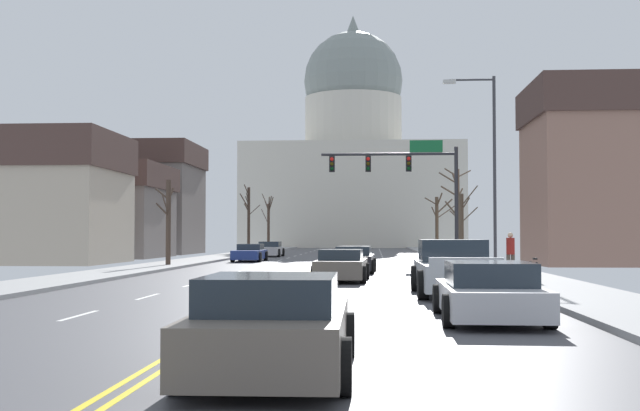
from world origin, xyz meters
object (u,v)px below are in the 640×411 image
Objects in this scene: street_lamp_right at (488,156)px; sedan_near_02 at (342,266)px; pickup_truck_near_03 at (455,270)px; sedan_oncoming_00 at (250,253)px; sedan_near_05 at (273,328)px; bicycle_parked at (534,272)px; pedestrian_00 at (511,251)px; sedan_near_01 at (354,260)px; sedan_oncoming_01 at (270,249)px; signal_gantry at (408,174)px; sedan_near_04 at (489,293)px; sedan_near_00 at (355,257)px.

sedan_near_02 is (-6.28, -5.90, -4.65)m from street_lamp_right.
sedan_oncoming_00 is (-10.34, 27.71, -0.18)m from pickup_truck_near_03.
sedan_near_05 is (-3.58, -13.17, -0.13)m from pickup_truck_near_03.
pedestrian_00 is at bearing 87.87° from bicycle_parked.
street_lamp_right is at bearing 77.40° from pickup_truck_near_03.
sedan_near_01 is 0.96× the size of sedan_oncoming_00.
sedan_oncoming_01 is 32.02m from pedestrian_00.
bicycle_parked is at bearing 69.00° from sedan_near_05.
signal_gantry is 36.39m from sedan_near_05.
signal_gantry is 1.80× the size of sedan_near_05.
street_lamp_right is 19.84m from sedan_near_04.
pickup_truck_near_03 is (-2.76, -12.34, -4.51)m from street_lamp_right.
bicycle_parked is (6.40, -14.67, -0.05)m from sedan_near_00.
street_lamp_right is at bearing -49.58° from sedan_oncoming_00.
street_lamp_right is 9.79m from sedan_near_02.
signal_gantry is at bearing 73.42° from sedan_near_01.
signal_gantry is 17.29m from sedan_near_02.
pickup_truck_near_03 reaches higher than sedan_near_02.
pedestrian_00 reaches higher than sedan_near_05.
pedestrian_00 is at bearing -25.70° from sedan_near_01.
sedan_near_02 is 7.69m from pedestrian_00.
sedan_oncoming_01 is at bearing 97.59° from sedan_near_05.
sedan_near_00 is at bearing 90.90° from sedan_near_01.
sedan_oncoming_01 is at bearing 122.32° from signal_gantry.
sedan_oncoming_00 is at bearing 106.70° from sedan_near_04.
sedan_near_02 is at bearing -101.02° from signal_gantry.
pedestrian_00 is (13.63, -17.76, 0.54)m from sedan_oncoming_00.
sedan_near_00 is (-2.97, -3.93, -4.70)m from signal_gantry.
pickup_truck_near_03 is at bearing -89.14° from signal_gantry.
sedan_near_05 reaches higher than bicycle_parked.
sedan_near_01 is at bearing 154.30° from pedestrian_00.
sedan_near_01 is 6.66m from sedan_near_02.
sedan_near_00 is 2.64× the size of pedestrian_00.
sedan_oncoming_00 is (-13.09, 15.38, -4.68)m from street_lamp_right.
street_lamp_right is 7.61m from sedan_near_01.
bicycle_parked is (6.31, -8.91, -0.08)m from sedan_near_01.
sedan_near_02 is at bearing -72.25° from sedan_oncoming_00.
sedan_near_05 is 24.13m from pedestrian_00.
pickup_truck_near_03 is at bearing -74.86° from sedan_oncoming_01.
sedan_near_02 is 22.34m from sedan_oncoming_00.
sedan_oncoming_00 is 1.00× the size of sedan_oncoming_01.
sedan_oncoming_00 is at bearing 128.37° from sedan_near_00.
street_lamp_right is 20.73m from sedan_oncoming_00.
sedan_near_05 reaches higher than sedan_oncoming_00.
pickup_truck_near_03 is 40.24m from sedan_oncoming_01.
sedan_near_01 reaches higher than sedan_oncoming_00.
sedan_near_04 is at bearing -101.15° from pedestrian_00.
street_lamp_right is 10.06m from sedan_near_00.
sedan_oncoming_01 is at bearing 105.79° from sedan_near_01.
sedan_oncoming_00 is at bearing 107.75° from sedan_near_02.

